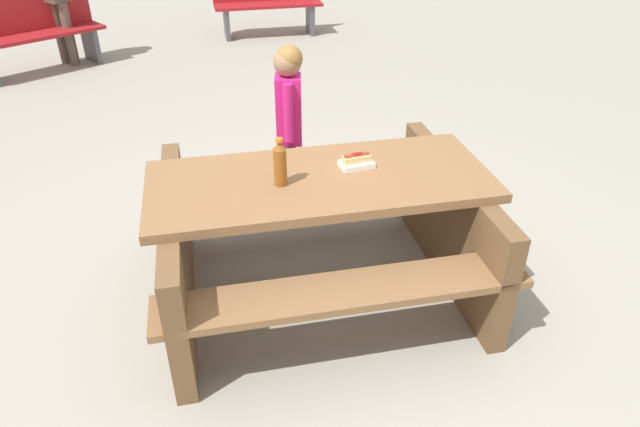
{
  "coord_description": "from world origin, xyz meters",
  "views": [
    {
      "loc": [
        -1.07,
        -2.41,
        2.17
      ],
      "look_at": [
        0.0,
        0.0,
        0.52
      ],
      "focal_mm": 32.05,
      "sensor_mm": 36.0,
      "label": 1
    }
  ],
  "objects": [
    {
      "name": "ground_plane",
      "position": [
        0.0,
        0.0,
        0.0
      ],
      "size": [
        30.0,
        30.0,
        0.0
      ],
      "primitive_type": "plane",
      "color": "gray",
      "rests_on": "ground"
    },
    {
      "name": "picnic_table",
      "position": [
        0.0,
        0.0,
        0.44
      ],
      "size": [
        2.05,
        1.74,
        0.75
      ],
      "color": "brown",
      "rests_on": "ground"
    },
    {
      "name": "soda_bottle",
      "position": [
        -0.21,
        0.01,
        0.87
      ],
      "size": [
        0.07,
        0.07,
        0.26
      ],
      "color": "brown",
      "rests_on": "picnic_table"
    },
    {
      "name": "hotdog_tray",
      "position": [
        0.23,
        0.03,
        0.78
      ],
      "size": [
        0.19,
        0.12,
        0.08
      ],
      "color": "white",
      "rests_on": "picnic_table"
    },
    {
      "name": "child_in_coat",
      "position": [
        0.18,
        0.91,
        0.76
      ],
      "size": [
        0.22,
        0.28,
        1.19
      ],
      "color": "#262633",
      "rests_on": "ground"
    },
    {
      "name": "park_bench_near",
      "position": [
        1.65,
        5.56,
        0.45
      ],
      "size": [
        1.55,
        0.67,
        0.85
      ],
      "color": "maroon",
      "rests_on": "ground"
    },
    {
      "name": "park_bench_mid",
      "position": [
        -1.37,
        5.1,
        0.45
      ],
      "size": [
        1.54,
        0.91,
        0.85
      ],
      "color": "maroon",
      "rests_on": "ground"
    }
  ]
}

